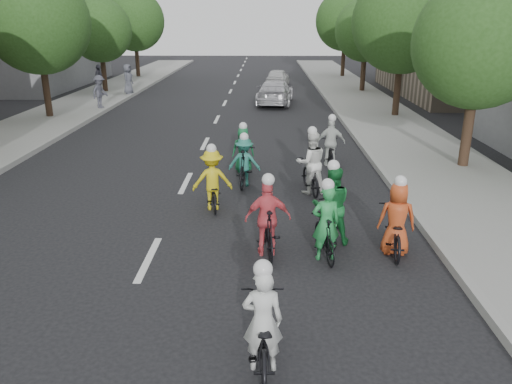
{
  "coord_description": "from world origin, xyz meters",
  "views": [
    {
      "loc": [
        2.37,
        -9.12,
        4.63
      ],
      "look_at": [
        2.17,
        1.34,
        1.0
      ],
      "focal_mm": 35.0,
      "sensor_mm": 36.0,
      "label": 1
    }
  ],
  "objects_px": {
    "spectator_2": "(128,79)",
    "spectator_0": "(100,92)",
    "cyclist_2": "(213,185)",
    "cyclist_7": "(244,164)",
    "cyclist_5": "(325,231)",
    "cyclist_6": "(311,169)",
    "follow_car_lead": "(275,92)",
    "cyclist_9": "(243,153)",
    "cyclist_0": "(263,331)",
    "cyclist_1": "(331,211)",
    "cyclist_4": "(395,226)",
    "follow_car_trail": "(278,77)",
    "cyclist_8": "(331,148)",
    "cyclist_3": "(268,224)",
    "spectator_1": "(99,80)"
  },
  "relations": [
    {
      "from": "spectator_2",
      "to": "spectator_0",
      "type": "bearing_deg",
      "value": -172.0
    },
    {
      "from": "cyclist_2",
      "to": "cyclist_7",
      "type": "relative_size",
      "value": 0.9
    },
    {
      "from": "cyclist_5",
      "to": "cyclist_6",
      "type": "relative_size",
      "value": 0.91
    },
    {
      "from": "cyclist_7",
      "to": "follow_car_lead",
      "type": "relative_size",
      "value": 0.4
    },
    {
      "from": "cyclist_9",
      "to": "follow_car_lead",
      "type": "distance_m",
      "value": 13.49
    },
    {
      "from": "cyclist_0",
      "to": "cyclist_1",
      "type": "relative_size",
      "value": 0.96
    },
    {
      "from": "cyclist_4",
      "to": "follow_car_trail",
      "type": "height_order",
      "value": "cyclist_4"
    },
    {
      "from": "cyclist_6",
      "to": "cyclist_8",
      "type": "xyz_separation_m",
      "value": [
        0.9,
        2.79,
        -0.09
      ]
    },
    {
      "from": "cyclist_3",
      "to": "spectator_2",
      "type": "bearing_deg",
      "value": -74.53
    },
    {
      "from": "cyclist_2",
      "to": "cyclist_4",
      "type": "distance_m",
      "value": 4.75
    },
    {
      "from": "cyclist_6",
      "to": "cyclist_7",
      "type": "xyz_separation_m",
      "value": [
        -1.88,
        0.62,
        -0.05
      ]
    },
    {
      "from": "follow_car_lead",
      "to": "spectator_1",
      "type": "bearing_deg",
      "value": -6.39
    },
    {
      "from": "cyclist_4",
      "to": "cyclist_0",
      "type": "bearing_deg",
      "value": 60.56
    },
    {
      "from": "cyclist_6",
      "to": "cyclist_7",
      "type": "height_order",
      "value": "cyclist_6"
    },
    {
      "from": "cyclist_2",
      "to": "follow_car_trail",
      "type": "xyz_separation_m",
      "value": [
        2.24,
        25.06,
        -0.02
      ]
    },
    {
      "from": "follow_car_trail",
      "to": "spectator_0",
      "type": "xyz_separation_m",
      "value": [
        -9.66,
        -10.65,
        0.39
      ]
    },
    {
      "from": "cyclist_7",
      "to": "spectator_1",
      "type": "xyz_separation_m",
      "value": [
        -9.68,
        17.18,
        0.45
      ]
    },
    {
      "from": "cyclist_5",
      "to": "cyclist_8",
      "type": "bearing_deg",
      "value": -106.45
    },
    {
      "from": "cyclist_1",
      "to": "cyclist_2",
      "type": "height_order",
      "value": "cyclist_1"
    },
    {
      "from": "cyclist_8",
      "to": "spectator_1",
      "type": "height_order",
      "value": "spectator_1"
    },
    {
      "from": "cyclist_7",
      "to": "spectator_2",
      "type": "xyz_separation_m",
      "value": [
        -8.07,
        17.85,
        0.44
      ]
    },
    {
      "from": "follow_car_lead",
      "to": "spectator_1",
      "type": "relative_size",
      "value": 2.51
    },
    {
      "from": "cyclist_3",
      "to": "follow_car_trail",
      "type": "xyz_separation_m",
      "value": [
        0.84,
        27.66,
        -0.03
      ]
    },
    {
      "from": "cyclist_8",
      "to": "spectator_2",
      "type": "height_order",
      "value": "spectator_2"
    },
    {
      "from": "cyclist_0",
      "to": "spectator_0",
      "type": "xyz_separation_m",
      "value": [
        -8.74,
        20.58,
        0.46
      ]
    },
    {
      "from": "follow_car_lead",
      "to": "spectator_2",
      "type": "height_order",
      "value": "spectator_2"
    },
    {
      "from": "cyclist_1",
      "to": "spectator_0",
      "type": "distance_m",
      "value": 19.33
    },
    {
      "from": "spectator_1",
      "to": "cyclist_6",
      "type": "bearing_deg",
      "value": -142.98
    },
    {
      "from": "cyclist_0",
      "to": "cyclist_2",
      "type": "bearing_deg",
      "value": -79.22
    },
    {
      "from": "spectator_2",
      "to": "cyclist_8",
      "type": "bearing_deg",
      "value": -136.3
    },
    {
      "from": "cyclist_3",
      "to": "cyclist_8",
      "type": "bearing_deg",
      "value": -113.33
    },
    {
      "from": "cyclist_3",
      "to": "spectator_0",
      "type": "distance_m",
      "value": 19.16
    },
    {
      "from": "cyclist_1",
      "to": "cyclist_4",
      "type": "bearing_deg",
      "value": 156.38
    },
    {
      "from": "cyclist_1",
      "to": "cyclist_8",
      "type": "relative_size",
      "value": 1.09
    },
    {
      "from": "cyclist_8",
      "to": "spectator_2",
      "type": "relative_size",
      "value": 0.94
    },
    {
      "from": "cyclist_3",
      "to": "cyclist_4",
      "type": "bearing_deg",
      "value": 176.23
    },
    {
      "from": "cyclist_1",
      "to": "cyclist_3",
      "type": "xyz_separation_m",
      "value": [
        -1.36,
        -0.58,
        -0.07
      ]
    },
    {
      "from": "cyclist_3",
      "to": "spectator_1",
      "type": "xyz_separation_m",
      "value": [
        -10.35,
        21.72,
        0.44
      ]
    },
    {
      "from": "spectator_0",
      "to": "spectator_1",
      "type": "xyz_separation_m",
      "value": [
        -1.52,
        4.71,
        0.08
      ]
    },
    {
      "from": "cyclist_2",
      "to": "cyclist_6",
      "type": "height_order",
      "value": "cyclist_6"
    },
    {
      "from": "cyclist_0",
      "to": "cyclist_9",
      "type": "bearing_deg",
      "value": -87.23
    },
    {
      "from": "cyclist_8",
      "to": "follow_car_trail",
      "type": "height_order",
      "value": "cyclist_8"
    },
    {
      "from": "cyclist_3",
      "to": "cyclist_0",
      "type": "bearing_deg",
      "value": 82.79
    },
    {
      "from": "cyclist_2",
      "to": "follow_car_trail",
      "type": "distance_m",
      "value": 25.16
    },
    {
      "from": "cyclist_5",
      "to": "cyclist_9",
      "type": "height_order",
      "value": "cyclist_5"
    },
    {
      "from": "follow_car_trail",
      "to": "spectator_0",
      "type": "distance_m",
      "value": 14.39
    },
    {
      "from": "cyclist_9",
      "to": "cyclist_7",
      "type": "bearing_deg",
      "value": 85.1
    },
    {
      "from": "follow_car_lead",
      "to": "follow_car_trail",
      "type": "relative_size",
      "value": 1.3
    },
    {
      "from": "cyclist_8",
      "to": "spectator_1",
      "type": "bearing_deg",
      "value": -49.03
    },
    {
      "from": "cyclist_2",
      "to": "follow_car_trail",
      "type": "height_order",
      "value": "cyclist_2"
    }
  ]
}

